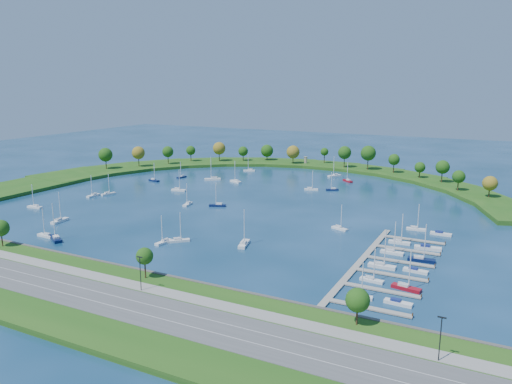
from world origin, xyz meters
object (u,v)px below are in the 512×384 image
at_px(moored_boat_14, 311,189).
at_px(moored_boat_21, 35,206).
at_px(moored_boat_7, 93,195).
at_px(docked_boat_5, 415,271).
at_px(moored_boat_3, 46,235).
at_px(docked_boat_4, 382,265).
at_px(moored_boat_0, 236,181).
at_px(docked_boat_11, 441,234).
at_px(moored_boat_9, 218,205).
at_px(docked_boat_8, 399,241).
at_px(docked_boat_0, 359,296).
at_px(moored_boat_8, 60,220).
at_px(docked_boat_3, 406,287).
at_px(moored_boat_10, 340,228).
at_px(moored_boat_19, 179,240).
at_px(moored_boat_20, 213,179).
at_px(docked_boat_7, 421,259).
at_px(harbor_tower, 306,160).
at_px(docked_boat_1, 398,303).
at_px(moored_boat_13, 182,176).
at_px(moored_boat_15, 164,241).
at_px(moored_boat_16, 244,243).
at_px(docked_boat_2, 372,279).
at_px(docked_boat_6, 392,251).
at_px(moored_boat_2, 56,238).
at_px(docked_boat_10, 416,228).
at_px(docked_boat_9, 427,248).
at_px(moored_boat_1, 348,180).
at_px(dock_system, 382,266).
at_px(moored_boat_4, 335,175).
at_px(moored_boat_6, 332,189).
at_px(moored_boat_11, 108,193).
at_px(moored_boat_5, 154,180).
at_px(moored_boat_18, 249,170).

height_order(moored_boat_14, moored_boat_21, moored_boat_21).
distance_m(moored_boat_7, docked_boat_5, 174.01).
bearing_deg(moored_boat_3, docked_boat_4, -165.40).
xyz_separation_m(moored_boat_0, moored_boat_14, (48.23, 0.03, -0.05)).
distance_m(docked_boat_4, docked_boat_11, 47.82).
height_order(moored_boat_9, docked_boat_8, moored_boat_9).
distance_m(moored_boat_14, docked_boat_0, 142.40).
xyz_separation_m(moored_boat_8, docked_boat_3, (147.33, -5.13, -0.02)).
relative_size(moored_boat_10, moored_boat_19, 0.93).
height_order(moored_boat_20, docked_boat_7, moored_boat_20).
bearing_deg(harbor_tower, docked_boat_1, -62.10).
distance_m(moored_boat_13, docked_boat_11, 170.02).
bearing_deg(moored_boat_14, docked_boat_4, -78.41).
distance_m(moored_boat_15, moored_boat_20, 123.29).
distance_m(harbor_tower, moored_boat_16, 183.34).
bearing_deg(docked_boat_2, docked_boat_6, 95.13).
relative_size(moored_boat_20, docked_boat_3, 1.15).
xyz_separation_m(moored_boat_2, docked_boat_10, (120.37, 76.54, -0.10)).
relative_size(moored_boat_14, docked_boat_3, 0.89).
bearing_deg(docked_boat_11, docked_boat_9, -93.50).
xyz_separation_m(docked_boat_6, docked_boat_9, (10.44, 10.49, -0.20)).
relative_size(moored_boat_1, docked_boat_7, 0.90).
height_order(moored_boat_15, docked_boat_7, docked_boat_7).
xyz_separation_m(dock_system, moored_boat_3, (-124.52, -27.83, 0.54)).
distance_m(moored_boat_1, moored_boat_4, 17.25).
height_order(moored_boat_3, docked_boat_5, moored_boat_3).
bearing_deg(moored_boat_16, harbor_tower, -1.41).
xyz_separation_m(moored_boat_6, moored_boat_15, (-26.07, -118.45, 0.02)).
xyz_separation_m(moored_boat_11, docked_boat_7, (166.58, -28.68, 0.06)).
bearing_deg(moored_boat_8, docked_boat_1, -102.81).
height_order(moored_boat_16, docked_boat_5, moored_boat_16).
bearing_deg(moored_boat_8, moored_boat_21, 61.75).
bearing_deg(docked_boat_8, moored_boat_4, 116.05).
height_order(moored_boat_20, docked_boat_3, moored_boat_20).
relative_size(moored_boat_16, docked_boat_7, 1.03).
bearing_deg(moored_boat_5, moored_boat_3, -60.68).
xyz_separation_m(moored_boat_2, docked_boat_6, (117.95, 43.13, -0.08)).
bearing_deg(docked_boat_2, moored_boat_9, 152.18).
relative_size(dock_system, moored_boat_16, 6.01).
bearing_deg(moored_boat_3, docked_boat_2, -171.20).
bearing_deg(moored_boat_5, moored_boat_14, 23.88).
distance_m(moored_boat_1, moored_boat_20, 82.52).
xyz_separation_m(moored_boat_11, moored_boat_19, (81.26, -48.65, 0.01)).
xyz_separation_m(moored_boat_1, moored_boat_10, (26.83, -99.00, -0.03)).
distance_m(moored_boat_6, moored_boat_10, 76.05).
bearing_deg(docked_boat_4, moored_boat_8, -176.77).
xyz_separation_m(moored_boat_2, moored_boat_16, (67.10, 27.39, -0.02)).
relative_size(moored_boat_15, docked_boat_2, 1.03).
xyz_separation_m(moored_boat_7, moored_boat_11, (4.28, 6.63, -0.01)).
xyz_separation_m(moored_boat_18, docked_boat_6, (122.35, -123.44, 0.01)).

